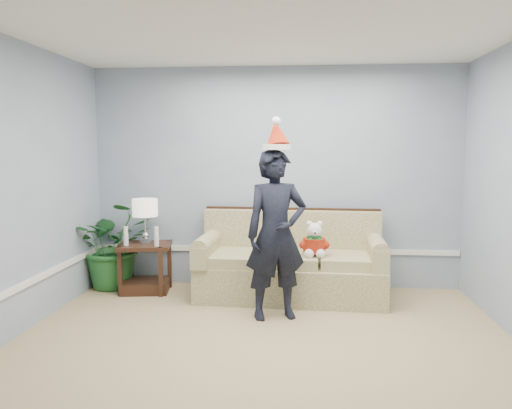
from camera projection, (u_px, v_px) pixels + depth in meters
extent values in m
cube|color=tan|center=(257.00, 375.00, 3.82)|extent=(4.50, 5.00, 0.02)
cube|color=white|center=(257.00, 6.00, 3.51)|extent=(4.50, 5.00, 0.02)
cube|color=#91A4B9|center=(275.00, 178.00, 6.15)|extent=(4.50, 0.02, 2.70)
cube|color=#91A4B9|center=(161.00, 304.00, 1.18)|extent=(4.50, 0.02, 2.70)
cube|color=white|center=(275.00, 250.00, 6.22)|extent=(4.48, 0.03, 0.06)
cube|color=#606931|center=(290.00, 280.00, 5.75)|extent=(2.15, 0.99, 0.40)
cube|color=#606931|center=(233.00, 257.00, 5.73)|extent=(0.65, 0.75, 0.12)
cube|color=#606931|center=(291.00, 259.00, 5.67)|extent=(0.65, 0.75, 0.12)
cube|color=#606931|center=(349.00, 260.00, 5.61)|extent=(0.65, 0.75, 0.12)
cube|color=#606931|center=(291.00, 234.00, 6.03)|extent=(2.12, 0.29, 0.56)
cube|color=black|center=(292.00, 210.00, 6.07)|extent=(2.12, 0.14, 0.05)
cube|color=#606931|center=(207.00, 251.00, 5.80)|extent=(0.22, 0.91, 0.24)
cube|color=#606931|center=(377.00, 254.00, 5.62)|extent=(0.22, 0.91, 0.24)
cube|color=#372014|center=(145.00, 246.00, 5.94)|extent=(0.67, 0.59, 0.05)
cube|color=#372014|center=(146.00, 286.00, 5.99)|extent=(0.60, 0.52, 0.14)
cube|color=#372014|center=(120.00, 271.00, 5.80)|extent=(0.06, 0.06, 0.58)
cube|color=#372014|center=(161.00, 272.00, 5.76)|extent=(0.06, 0.06, 0.58)
cube|color=#372014|center=(131.00, 263.00, 6.18)|extent=(0.06, 0.06, 0.58)
cube|color=#372014|center=(169.00, 264.00, 6.14)|extent=(0.06, 0.06, 0.58)
cylinder|color=silver|center=(146.00, 242.00, 5.95)|extent=(0.14, 0.14, 0.03)
sphere|color=silver|center=(146.00, 236.00, 5.95)|extent=(0.08, 0.08, 0.08)
cylinder|color=silver|center=(145.00, 225.00, 5.93)|extent=(0.02, 0.02, 0.30)
cylinder|color=silver|center=(145.00, 208.00, 5.91)|extent=(0.30, 0.30, 0.21)
cylinder|color=silver|center=(126.00, 240.00, 5.82)|extent=(0.06, 0.06, 0.12)
cylinder|color=white|center=(126.00, 231.00, 5.81)|extent=(0.05, 0.05, 0.10)
cylinder|color=silver|center=(157.00, 241.00, 5.79)|extent=(0.06, 0.06, 0.12)
cylinder|color=white|center=(156.00, 231.00, 5.77)|extent=(0.05, 0.05, 0.10)
imported|color=#1F5D27|center=(114.00, 244.00, 6.14)|extent=(1.27, 1.24, 1.07)
imported|color=black|center=(276.00, 235.00, 4.99)|extent=(0.72, 0.59, 1.71)
cylinder|color=white|center=(276.00, 147.00, 4.89)|extent=(0.37, 0.37, 0.05)
cone|color=#AB2812|center=(277.00, 133.00, 4.90)|extent=(0.33, 0.37, 0.32)
sphere|color=white|center=(276.00, 121.00, 4.79)|extent=(0.08, 0.08, 0.08)
sphere|color=white|center=(314.00, 245.00, 5.54)|extent=(0.23, 0.23, 0.23)
cylinder|color=#AB2812|center=(314.00, 245.00, 5.54)|extent=(0.26, 0.26, 0.16)
cylinder|color=#136C2C|center=(314.00, 237.00, 5.52)|extent=(0.17, 0.17, 0.03)
sphere|color=white|center=(309.00, 254.00, 5.44)|extent=(0.11, 0.11, 0.11)
sphere|color=white|center=(320.00, 254.00, 5.43)|extent=(0.11, 0.11, 0.11)
sphere|color=white|center=(315.00, 230.00, 5.51)|extent=(0.16, 0.16, 0.16)
sphere|color=black|center=(315.00, 233.00, 5.41)|extent=(0.02, 0.02, 0.02)
sphere|color=white|center=(309.00, 224.00, 5.51)|extent=(0.06, 0.06, 0.06)
sphere|color=white|center=(320.00, 224.00, 5.50)|extent=(0.06, 0.06, 0.06)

